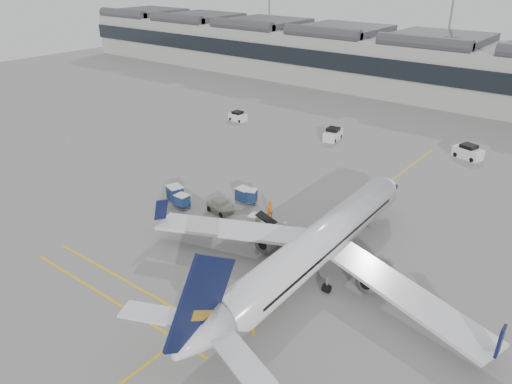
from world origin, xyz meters
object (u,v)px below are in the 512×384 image
Objects in this scene: belt_loader at (263,225)px; ramp_agent_a at (270,209)px; baggage_cart_a at (250,196)px; airliner_main at (315,247)px; pushback_tug at (220,207)px; ramp_agent_b at (263,236)px.

belt_loader reaches higher than ramp_agent_a.
baggage_cart_a is 1.01× the size of ramp_agent_a.
airliner_main is 18.32× the size of baggage_cart_a.
pushback_tug is (-5.16, -2.48, -0.28)m from ramp_agent_a.
ramp_agent_b is at bearing -59.13° from belt_loader.
pushback_tug is at bearing -19.01° from ramp_agent_b.
ramp_agent_a is 1.21× the size of ramp_agent_b.
pushback_tug is at bearing -128.66° from baggage_cart_a.
pushback_tug is at bearing -172.47° from ramp_agent_a.
belt_loader is 2.53× the size of ramp_agent_a.
ramp_agent_b is (-6.89, 1.48, -2.02)m from airliner_main.
belt_loader is 2.63m from ramp_agent_b.
ramp_agent_a is at bearing -62.66° from ramp_agent_b.
airliner_main is 7.33m from ramp_agent_b.
ramp_agent_a is (3.99, -1.47, 0.07)m from baggage_cart_a.
ramp_agent_b is at bearing 166.35° from airliner_main.
belt_loader is at bearing 3.14° from pushback_tug.
pushback_tug is at bearing 170.14° from belt_loader.
ramp_agent_a is (-1.15, 2.84, 0.40)m from belt_loader.
ramp_agent_a is 0.66× the size of pushback_tug.
airliner_main reaches higher than ramp_agent_a.
belt_loader is 6.72m from baggage_cart_a.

